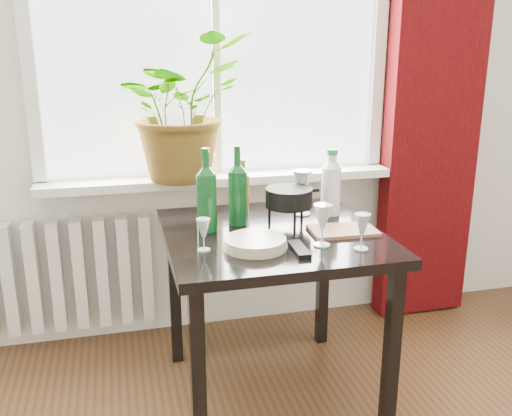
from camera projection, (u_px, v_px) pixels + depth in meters
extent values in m
cube|color=white|center=(214.00, 12.00, 2.63)|extent=(1.72, 0.08, 1.62)
cube|color=white|center=(220.00, 178.00, 2.79)|extent=(1.72, 0.20, 0.04)
cube|color=#350406|center=(436.00, 77.00, 2.89)|extent=(0.50, 0.12, 2.56)
cube|color=silver|center=(68.00, 275.00, 2.77)|extent=(0.80, 0.10, 0.55)
cube|color=black|center=(272.00, 236.00, 2.28)|extent=(0.85, 0.85, 0.04)
cube|color=black|center=(198.00, 380.00, 1.96)|extent=(0.05, 0.05, 0.70)
cube|color=black|center=(175.00, 293.00, 2.64)|extent=(0.05, 0.05, 0.70)
cube|color=black|center=(391.00, 353.00, 2.13)|extent=(0.05, 0.05, 0.70)
cube|color=black|center=(323.00, 277.00, 2.81)|extent=(0.05, 0.05, 0.70)
imported|color=#31761F|center=(181.00, 107.00, 2.61)|extent=(0.79, 0.78, 0.67)
cylinder|color=beige|center=(255.00, 243.00, 2.09)|extent=(0.27, 0.27, 0.04)
cube|color=black|center=(299.00, 249.00, 2.06)|extent=(0.05, 0.16, 0.02)
cube|color=#996145|center=(343.00, 231.00, 2.27)|extent=(0.27, 0.18, 0.01)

